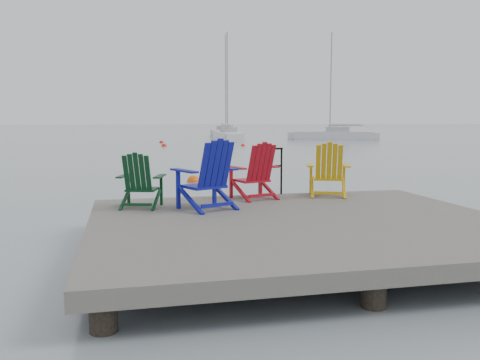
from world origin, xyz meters
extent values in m
plane|color=gray|center=(0.00, 0.00, 0.00)|extent=(400.00, 400.00, 0.00)
cube|color=#2D2A28|center=(0.00, 0.00, 0.40)|extent=(6.00, 5.00, 0.20)
cylinder|color=black|center=(0.00, -2.20, -0.30)|extent=(0.26, 0.26, 1.20)
cylinder|color=black|center=(-2.70, 2.20, -0.30)|extent=(0.26, 0.26, 1.20)
cylinder|color=black|center=(0.00, 2.20, -0.30)|extent=(0.26, 0.26, 1.20)
cylinder|color=black|center=(2.70, 2.20, -0.30)|extent=(0.26, 0.26, 1.20)
cylinder|color=black|center=(0.03, 2.45, 0.95)|extent=(0.04, 0.04, 0.90)
cylinder|color=black|center=(0.47, 2.45, 0.95)|extent=(0.04, 0.04, 0.90)
cylinder|color=black|center=(0.25, 2.45, 1.38)|extent=(0.48, 0.04, 0.04)
cylinder|color=black|center=(0.25, 2.45, 1.05)|extent=(0.44, 0.03, 0.03)
cube|color=#093217|center=(-2.20, 1.61, 0.79)|extent=(0.57, 0.54, 0.03)
cube|color=#093217|center=(-2.41, 1.86, 0.75)|extent=(0.05, 0.05, 0.50)
cube|color=#093217|center=(-1.88, 1.70, 0.75)|extent=(0.05, 0.05, 0.50)
cube|color=#093217|center=(-2.49, 1.68, 1.01)|extent=(0.26, 0.55, 0.02)
cube|color=#093217|center=(-1.91, 1.51, 1.01)|extent=(0.26, 0.55, 0.02)
cube|color=#093217|center=(-2.28, 1.33, 1.09)|extent=(0.48, 0.34, 0.61)
cube|color=#0D1187|center=(-1.23, 1.23, 0.86)|extent=(0.75, 0.71, 0.04)
cube|color=#0D1187|center=(-1.63, 1.30, 0.81)|extent=(0.07, 0.07, 0.62)
cube|color=#0D1187|center=(-1.00, 1.57, 0.81)|extent=(0.07, 0.07, 0.62)
cube|color=#0D1187|center=(-1.56, 1.07, 1.14)|extent=(0.39, 0.67, 0.03)
cube|color=#0D1187|center=(-0.88, 1.36, 1.14)|extent=(0.39, 0.67, 0.03)
cube|color=#0D1187|center=(-1.09, 0.90, 1.23)|extent=(0.61, 0.48, 0.76)
cube|color=#A00B19|center=(-0.21, 2.10, 0.83)|extent=(0.65, 0.61, 0.04)
cube|color=#A00B19|center=(-0.57, 2.20, 0.78)|extent=(0.06, 0.06, 0.57)
cube|color=#A00B19|center=(0.04, 2.38, 0.78)|extent=(0.06, 0.06, 0.57)
cube|color=#A00B19|center=(-0.53, 1.98, 1.08)|extent=(0.29, 0.62, 0.03)
cube|color=#A00B19|center=(0.12, 2.18, 1.08)|extent=(0.29, 0.62, 0.03)
cube|color=#A00B19|center=(-0.12, 1.79, 1.16)|extent=(0.55, 0.39, 0.69)
cube|color=#C89A0B|center=(1.28, 2.10, 0.82)|extent=(0.66, 0.62, 0.04)
cube|color=#C89A0B|center=(1.05, 2.39, 0.78)|extent=(0.06, 0.06, 0.56)
cube|color=#C89A0B|center=(1.64, 2.18, 0.78)|extent=(0.06, 0.06, 0.56)
cube|color=#C89A0B|center=(0.96, 2.20, 1.07)|extent=(0.32, 0.61, 0.03)
cube|color=#C89A0B|center=(1.59, 1.97, 1.07)|extent=(0.32, 0.61, 0.03)
cube|color=#C89A0B|center=(1.17, 1.80, 1.16)|extent=(0.55, 0.41, 0.68)
cube|color=silver|center=(7.01, 39.36, 0.25)|extent=(2.32, 7.37, 1.10)
cube|color=#9E9EA3|center=(6.98, 39.00, 0.95)|extent=(1.45, 2.26, 0.55)
cylinder|color=gray|center=(7.03, 39.73, 5.34)|extent=(0.12, 0.12, 9.08)
cube|color=silver|center=(9.23, 51.71, 0.25)|extent=(4.85, 8.96, 1.10)
cube|color=#9E9EA3|center=(9.09, 51.30, 0.95)|extent=(2.31, 2.97, 0.55)
cylinder|color=gray|center=(9.37, 52.13, 6.23)|extent=(0.12, 0.12, 10.86)
cube|color=silver|center=(17.17, 38.58, 0.25)|extent=(7.54, 4.74, 1.10)
cube|color=#9E9EA3|center=(17.51, 38.43, 0.95)|extent=(2.57, 2.13, 0.55)
cylinder|color=gray|center=(16.83, 38.73, 5.42)|extent=(0.12, 0.12, 9.24)
sphere|color=#D54F0C|center=(-0.37, 8.81, 0.00)|extent=(0.40, 0.40, 0.40)
sphere|color=red|center=(0.41, 30.30, 0.00)|extent=(0.39, 0.39, 0.39)
sphere|color=red|center=(6.12, 29.55, 0.00)|extent=(0.33, 0.33, 0.33)
sphere|color=red|center=(0.63, 35.84, 0.00)|extent=(0.37, 0.37, 0.37)
camera|label=1|loc=(-2.48, -6.82, 1.93)|focal=38.00mm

